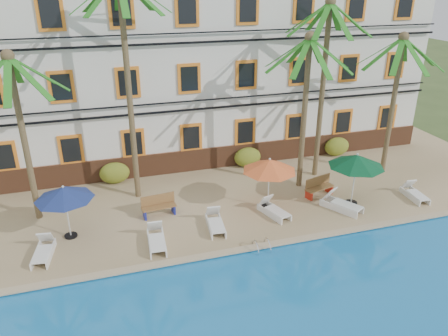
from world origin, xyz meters
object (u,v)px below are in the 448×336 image
object	(u,v)px
lounger_a	(43,251)
lounger_c	(215,223)
bench_right	(318,186)
palm_c	(306,91)
umbrella_red	(269,166)
lounger_e	(341,204)
umbrella_green	(357,161)
lounger_f	(415,193)
bench_left	(158,205)
palm_a	(19,115)
umbrella_blue	(64,193)
palm_e	(396,86)
lounger_d	(274,210)
palm_d	(324,68)
lounger_b	(156,239)
pool_ladder	(261,248)
palm_b	(127,65)

from	to	relation	value
lounger_a	lounger_c	world-z (taller)	lounger_c
bench_right	palm_c	bearing A→B (deg)	107.22
umbrella_red	lounger_e	bearing A→B (deg)	-20.35
umbrella_red	umbrella_green	size ratio (longest dim) A/B	0.97
lounger_c	lounger_e	size ratio (longest dim) A/B	0.91
lounger_c	bench_right	xyz separation A→B (m)	(5.53, 1.43, 0.20)
lounger_f	bench_left	xyz separation A→B (m)	(-11.86, 1.97, 0.22)
palm_a	umbrella_blue	size ratio (longest dim) A/B	3.13
palm_e	bench_right	world-z (taller)	palm_e
umbrella_red	lounger_d	xyz separation A→B (m)	(-0.02, -0.72, -1.81)
palm_c	bench_left	bearing A→B (deg)	-173.12
palm_c	lounger_c	xyz separation A→B (m)	(-5.14, -2.68, -4.55)
lounger_d	lounger_f	size ratio (longest dim) A/B	1.07
lounger_c	palm_c	bearing A→B (deg)	27.52
palm_d	lounger_d	xyz separation A→B (m)	(-3.76, -3.31, -5.35)
umbrella_blue	lounger_b	distance (m)	4.00
bench_right	lounger_b	bearing A→B (deg)	-166.31
pool_ladder	lounger_e	bearing A→B (deg)	22.03
palm_b	lounger_a	bearing A→B (deg)	-135.45
lounger_d	bench_left	distance (m)	5.07
palm_c	umbrella_green	bearing A→B (deg)	-59.12
palm_a	umbrella_green	size ratio (longest dim) A/B	2.86
palm_b	umbrella_red	distance (m)	7.48
umbrella_red	lounger_e	distance (m)	3.73
palm_a	umbrella_red	bearing A→B (deg)	-11.78
palm_a	lounger_b	distance (m)	7.31
palm_e	lounger_d	xyz separation A→B (m)	(-7.42, -2.57, -4.43)
palm_a	umbrella_blue	xyz separation A→B (m)	(1.35, -2.00, -2.69)
palm_c	umbrella_red	distance (m)	3.97
umbrella_blue	lounger_c	size ratio (longest dim) A/B	1.28
palm_a	pool_ladder	xyz separation A→B (m)	(8.44, -5.04, -4.65)
palm_c	umbrella_green	xyz separation A→B (m)	(1.47, -2.46, -2.67)
lounger_d	lounger_f	bearing A→B (deg)	-3.88
lounger_a	lounger_d	bearing A→B (deg)	2.18
palm_b	bench_right	xyz separation A→B (m)	(8.27, -2.45, -5.77)
umbrella_blue	pool_ladder	world-z (taller)	umbrella_blue
umbrella_red	bench_right	size ratio (longest dim) A/B	1.55
umbrella_red	palm_b	bearing A→B (deg)	152.80
palm_a	bench_left	world-z (taller)	palm_a
bench_left	bench_right	bearing A→B (deg)	-2.85
umbrella_red	lounger_f	bearing A→B (deg)	-9.71
umbrella_blue	lounger_f	bearing A→B (deg)	-4.62
palm_d	lounger_d	world-z (taller)	palm_d
lounger_a	umbrella_green	bearing A→B (deg)	1.15
palm_b	bench_right	world-z (taller)	palm_b
umbrella_green	lounger_f	xyz separation A→B (m)	(3.16, -0.38, -1.90)
lounger_a	lounger_f	bearing A→B (deg)	-0.40
palm_d	lounger_f	xyz separation A→B (m)	(3.25, -3.78, -5.36)
lounger_c	lounger_a	bearing A→B (deg)	-179.62
lounger_f	lounger_a	bearing A→B (deg)	179.60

